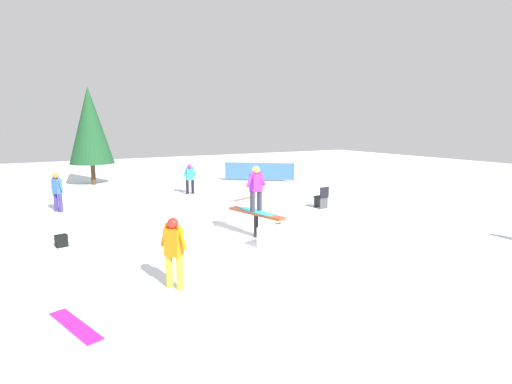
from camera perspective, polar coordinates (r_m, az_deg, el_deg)
ground_plane at (r=12.07m, az=0.00°, el=-6.47°), size 60.00×60.00×0.00m
rail_feature at (r=11.91m, az=0.00°, el=-3.45°), size 2.17×0.78×0.78m
snow_kicker_ramp at (r=10.86m, az=6.30°, el=-6.78°), size 2.10×1.88×0.58m
main_rider_on_rail at (r=11.75m, az=0.00°, el=0.41°), size 1.35×0.75×1.37m
bystander_teal at (r=19.57m, az=-9.44°, el=2.09°), size 0.25×0.66×1.45m
bystander_blue at (r=17.12m, az=-26.53°, el=0.24°), size 0.61×0.42×1.51m
bystander_orange at (r=8.38m, az=-11.66°, el=-8.01°), size 0.60×0.43×1.50m
loose_snowboard_white at (r=12.11m, az=-16.07°, el=-6.74°), size 0.99×1.33×0.02m
loose_snowboard_magenta at (r=7.71m, az=-24.42°, el=-16.98°), size 1.54×0.72×0.02m
loose_snowboard_coral at (r=18.14m, az=-1.52°, el=-0.94°), size 0.79×1.46×0.02m
folding_chair at (r=16.28m, az=9.37°, el=-0.85°), size 0.46×0.46×0.88m
backpack_on_snow at (r=12.36m, az=-26.05°, el=-6.28°), size 0.28×0.34×0.34m
safety_fence at (r=23.64m, az=0.45°, el=3.00°), size 2.60×3.22×1.10m
pine_tree_far at (r=23.96m, az=-22.64°, el=8.76°), size 2.37×2.37×5.38m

